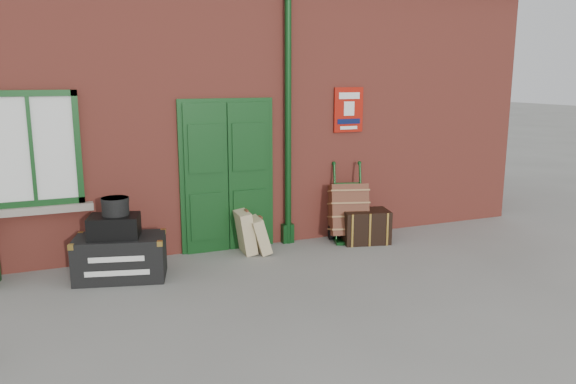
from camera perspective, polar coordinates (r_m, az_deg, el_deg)
ground at (r=7.38m, az=-0.54°, el=-8.70°), size 80.00×80.00×0.00m
station_building at (r=10.25m, az=-7.86°, el=9.30°), size 10.30×4.30×4.36m
houdini_trunk at (r=7.58m, az=-16.66°, el=-6.40°), size 1.24×0.87×0.56m
strongbox at (r=7.46m, az=-17.23°, el=-3.35°), size 0.71×0.58×0.28m
hatbox at (r=7.44m, az=-17.13°, el=-1.40°), size 0.41×0.41×0.22m
suitcase_back at (r=8.31m, az=-4.35°, el=-4.07°), size 0.29×0.45×0.64m
suitcase_front at (r=8.28m, az=-2.94°, el=-4.40°), size 0.32×0.41×0.55m
porter_trolley at (r=8.96m, az=6.13°, el=-1.94°), size 0.74×0.77×1.21m
dark_trunk at (r=8.91m, az=7.87°, el=-3.47°), size 0.80×0.61×0.52m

